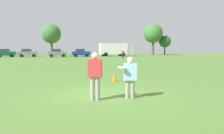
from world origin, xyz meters
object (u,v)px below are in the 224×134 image
at_px(frisbee, 122,68).
at_px(parked_car_mid_right, 57,53).
at_px(parked_car_near_right, 81,53).
at_px(player_defender, 130,75).
at_px(box_truck, 116,49).
at_px(parked_car_center, 28,53).
at_px(parked_car_mid_left, 5,53).
at_px(player_thrower, 95,74).
at_px(traffic_cone, 114,78).
at_px(bystander_sideline_watcher, 123,53).

bearing_deg(frisbee, parked_car_mid_right, 96.61).
bearing_deg(parked_car_near_right, player_defender, -89.99).
bearing_deg(box_truck, parked_car_center, -175.80).
relative_size(parked_car_mid_left, parked_car_mid_right, 1.00).
bearing_deg(player_thrower, traffic_cone, 69.93).
distance_m(player_thrower, player_defender, 1.30).
bearing_deg(parked_car_mid_right, bystander_sideline_watcher, -33.74).
bearing_deg(parked_car_mid_left, parked_car_near_right, -4.87).
relative_size(player_thrower, parked_car_mid_right, 0.39).
distance_m(parked_car_mid_right, box_truck, 14.48).
distance_m(player_thrower, parked_car_mid_left, 47.40).
distance_m(player_defender, bystander_sideline_watcher, 34.79).
height_order(traffic_cone, bystander_sideline_watcher, bystander_sideline_watcher).
bearing_deg(parked_car_mid_left, parked_car_mid_right, -9.93).
xyz_separation_m(parked_car_near_right, bystander_sideline_watcher, (7.82, -9.35, 0.00)).
distance_m(player_defender, traffic_cone, 3.97).
xyz_separation_m(box_truck, bystander_sideline_watcher, (-0.98, -11.93, -0.83)).
bearing_deg(box_truck, parked_car_mid_left, -177.42).
bearing_deg(box_truck, parked_car_near_right, -163.66).
xyz_separation_m(parked_car_mid_left, parked_car_center, (4.85, -0.37, 0.00)).
bearing_deg(parked_car_center, player_thrower, -76.53).
bearing_deg(bystander_sideline_watcher, parked_car_mid_left, 156.34).
xyz_separation_m(parked_car_mid_left, parked_car_mid_right, (11.47, -2.01, 0.00)).
distance_m(parked_car_center, parked_car_mid_right, 6.82).
height_order(parked_car_center, parked_car_mid_right, same).
xyz_separation_m(parked_car_near_right, box_truck, (8.80, 2.58, 0.83)).
bearing_deg(parked_car_center, box_truck, 4.20).
xyz_separation_m(parked_car_mid_right, box_truck, (14.11, 3.16, 0.83)).
distance_m(parked_car_center, parked_car_near_right, 11.97).
bearing_deg(frisbee, bystander_sideline_watcher, 76.52).
xyz_separation_m(frisbee, parked_car_near_right, (0.34, 43.40, -0.21)).
bearing_deg(bystander_sideline_watcher, frisbee, -103.48).
bearing_deg(parked_car_mid_right, parked_car_mid_left, 170.07).
relative_size(parked_car_near_right, box_truck, 0.50).
relative_size(frisbee, parked_car_near_right, 0.06).
bearing_deg(parked_car_mid_left, box_truck, 2.58).
relative_size(player_thrower, player_defender, 1.11).
bearing_deg(parked_car_mid_left, traffic_cone, -67.41).
height_order(player_defender, traffic_cone, player_defender).
height_order(traffic_cone, parked_car_mid_left, parked_car_mid_left).
bearing_deg(parked_car_center, parked_car_mid_left, 175.61).
bearing_deg(frisbee, traffic_cone, 82.53).
distance_m(traffic_cone, parked_car_mid_right, 39.15).
bearing_deg(parked_car_mid_right, box_truck, 12.63).
distance_m(parked_car_mid_left, parked_car_center, 4.86).
relative_size(player_defender, parked_car_center, 0.35).
bearing_deg(player_thrower, parked_car_mid_right, 95.37).
relative_size(frisbee, traffic_cone, 0.57).
bearing_deg(box_truck, bystander_sideline_watcher, -94.69).
bearing_deg(parked_car_center, traffic_cone, -73.30).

